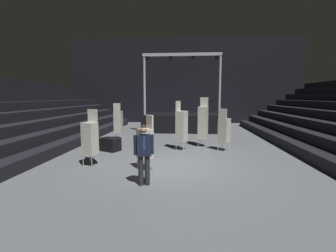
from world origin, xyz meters
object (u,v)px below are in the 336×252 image
chair_stack_front_right (203,122)px  chair_stack_mid_right (118,121)px  chair_stack_front_left (224,130)px  man_with_tie (144,151)px  chair_stack_rear_left (145,143)px  chair_stack_mid_left (90,138)px  equipment_road_case (110,144)px  stage_riser (182,121)px  chair_stack_mid_centre (182,126)px

chair_stack_front_right → chair_stack_mid_right: chair_stack_front_right is taller
chair_stack_front_left → chair_stack_front_right: chair_stack_front_right is taller
chair_stack_mid_right → man_with_tie: bearing=-67.2°
man_with_tie → chair_stack_rear_left: (-0.22, 1.49, -0.04)m
man_with_tie → chair_stack_mid_right: bearing=-84.3°
chair_stack_front_right → chair_stack_rear_left: bearing=78.4°
chair_stack_mid_left → chair_stack_mid_right: chair_stack_mid_right is taller
man_with_tie → chair_stack_front_right: bearing=-125.1°
chair_stack_front_left → equipment_road_case: (-5.29, -0.49, -0.68)m
stage_riser → equipment_road_case: stage_riser is taller
man_with_tie → chair_stack_rear_left: chair_stack_rear_left is taller
chair_stack_front_right → chair_stack_mid_centre: 1.37m
chair_stack_mid_left → chair_stack_mid_right: bearing=-68.2°
chair_stack_front_left → equipment_road_case: bearing=-138.3°
stage_riser → chair_stack_rear_left: 9.76m
man_with_tie → chair_stack_mid_left: size_ratio=0.85×
chair_stack_rear_left → chair_stack_front_left: bearing=-83.1°
chair_stack_mid_left → chair_stack_mid_centre: (3.25, 2.92, 0.13)m
chair_stack_mid_left → stage_riser: bearing=-92.2°
stage_riser → chair_stack_mid_centre: stage_riser is taller
chair_stack_mid_right → chair_stack_rear_left: bearing=-64.2°
man_with_tie → chair_stack_rear_left: 1.51m
man_with_tie → chair_stack_mid_centre: bearing=-116.8°
stage_riser → man_with_tie: bearing=-94.1°
man_with_tie → chair_stack_rear_left: size_ratio=0.92×
man_with_tie → chair_stack_mid_right: size_ratio=0.81×
chair_stack_front_right → chair_stack_mid_left: size_ratio=1.21×
equipment_road_case → chair_stack_mid_right: bearing=98.7°
man_with_tie → chair_stack_front_right: (1.99, 5.63, 0.25)m
chair_stack_mid_left → equipment_road_case: chair_stack_mid_left is taller
chair_stack_mid_left → chair_stack_rear_left: 2.12m
chair_stack_mid_left → chair_stack_mid_centre: 4.37m
chair_stack_front_left → chair_stack_rear_left: (-3.14, -3.24, -0.04)m
stage_riser → chair_stack_front_right: size_ratio=2.25×
chair_stack_mid_right → chair_stack_mid_centre: (3.78, -2.53, 0.08)m
chair_stack_mid_left → chair_stack_front_left: bearing=-134.9°
stage_riser → equipment_road_case: size_ratio=6.19×
chair_stack_mid_left → chair_stack_mid_right: 5.47m
chair_stack_front_left → chair_stack_mid_left: (-5.23, -2.88, 0.04)m
stage_riser → equipment_road_case: 7.66m
chair_stack_mid_centre → equipment_road_case: bearing=-54.3°
stage_riser → chair_stack_front_right: (1.19, -5.56, 0.54)m
chair_stack_front_right → equipment_road_case: 4.68m
stage_riser → man_with_tie: (-0.80, -11.19, 0.28)m
equipment_road_case → chair_stack_mid_centre: bearing=9.0°
stage_riser → chair_stack_front_right: 5.71m
chair_stack_mid_left → equipment_road_case: bearing=-72.2°
man_with_tie → chair_stack_front_right: 5.98m
chair_stack_mid_centre → man_with_tie: bearing=15.6°
stage_riser → chair_stack_front_left: stage_riser is taller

